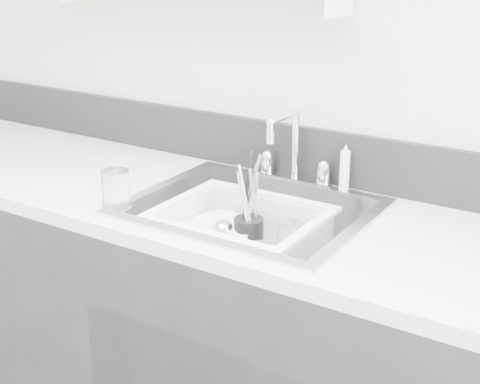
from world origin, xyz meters
The scene contains 12 objects.
counter_run centered at (0.00, 1.19, 0.46)m, with size 3.20×0.62×0.92m.
backsplash centered at (0.00, 1.49, 1.00)m, with size 3.20×0.02×0.16m, color black.
sink centered at (0.00, 1.19, 0.83)m, with size 0.64×0.52×0.20m, color silver, non-canonical shape.
faucet centered at (0.00, 1.44, 0.98)m, with size 0.26×0.18×0.23m.
side_sprayer centered at (0.16, 1.44, 0.99)m, with size 0.03×0.03×0.14m, color white.
wash_tub centered at (-0.01, 1.16, 0.84)m, with size 0.43×0.35×0.17m, color white, non-canonical shape.
plate_stack centered at (-0.09, 1.16, 0.79)m, with size 0.25×0.25×0.10m.
utensil_cup centered at (-0.02, 1.22, 0.83)m, with size 0.08×0.08×0.28m.
ladle centered at (-0.03, 1.16, 0.81)m, with size 0.28×0.10×0.08m, color silver, non-canonical shape.
tumbler_in_tub centered at (0.10, 1.23, 0.82)m, with size 0.08×0.08×0.11m, color white.
tumbler_counter centered at (-0.30, 1.00, 0.97)m, with size 0.08×0.08×0.10m, color white.
bowl_small centered at (0.09, 1.14, 0.78)m, with size 0.11×0.11×0.03m, color white.
Camera 1 is at (0.88, -0.24, 1.58)m, focal length 50.00 mm.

